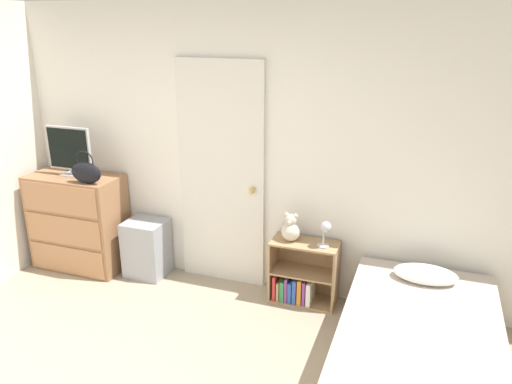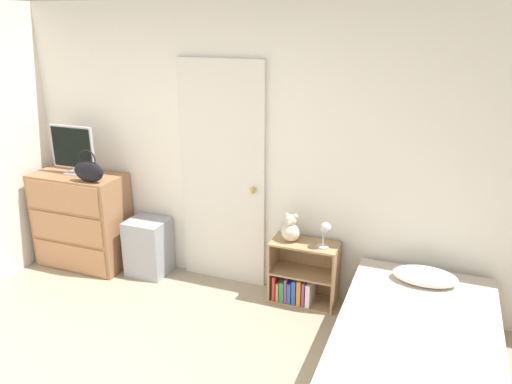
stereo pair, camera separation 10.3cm
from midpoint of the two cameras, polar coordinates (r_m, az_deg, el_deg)
name	(u,v)px [view 2 (the right image)]	position (r m, az deg, el deg)	size (l,w,h in m)	color
wall_back	(234,150)	(4.49, -1.92, 4.78)	(10.00, 0.06, 2.55)	white
door_closed	(222,176)	(4.54, -3.22, 1.85)	(0.82, 0.09, 2.08)	silver
dresser	(82,220)	(5.30, -18.75, -3.05)	(0.91, 0.47, 0.96)	#996B47
tv	(73,149)	(5.11, -19.69, 4.64)	(0.48, 0.16, 0.47)	#B7B7BC
handbag	(89,171)	(4.83, -18.01, 2.32)	(0.31, 0.10, 0.31)	black
storage_bin	(149,247)	(5.01, -11.60, -6.15)	(0.38, 0.34, 0.56)	#999EA8
bookshelf	(300,279)	(4.50, 5.76, -9.83)	(0.58, 0.28, 0.57)	tan
teddy_bear	(291,229)	(4.31, 4.70, -4.24)	(0.17, 0.17, 0.26)	beige
desk_lamp	(325,231)	(4.19, 8.61, -4.39)	(0.12, 0.11, 0.23)	#B2B2B7
bed	(414,361)	(3.68, 18.42, -17.88)	(1.08, 1.97, 0.57)	#996B47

